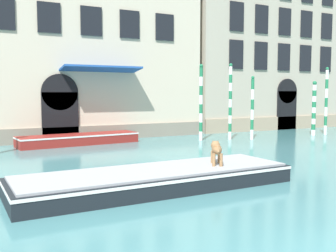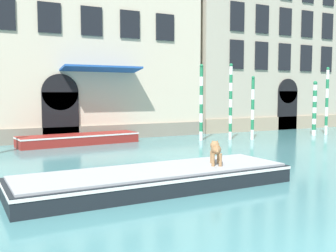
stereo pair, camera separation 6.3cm
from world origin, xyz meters
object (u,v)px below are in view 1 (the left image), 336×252
(mooring_pole_0, at_px, (230,101))
(mooring_pole_4, at_px, (314,108))
(mooring_pole_1, at_px, (201,102))
(mooring_pole_5, at_px, (252,108))
(boat_moored_near_palazzo, at_px, (79,139))
(boat_foreground, at_px, (157,178))
(mooring_pole_2, at_px, (326,101))
(dog_on_deck, at_px, (216,149))

(mooring_pole_0, height_order, mooring_pole_4, mooring_pole_0)
(mooring_pole_0, bearing_deg, mooring_pole_1, 165.99)
(mooring_pole_0, distance_m, mooring_pole_5, 1.32)
(mooring_pole_4, bearing_deg, mooring_pole_5, 179.97)
(boat_moored_near_palazzo, bearing_deg, mooring_pole_4, -15.74)
(boat_foreground, relative_size, mooring_pole_0, 1.84)
(boat_foreground, relative_size, mooring_pole_5, 2.21)
(mooring_pole_1, height_order, mooring_pole_2, mooring_pole_2)
(boat_foreground, xyz_separation_m, mooring_pole_0, (8.84, 8.59, 1.91))
(boat_foreground, distance_m, mooring_pole_5, 12.87)
(boat_foreground, distance_m, mooring_pole_1, 11.64)
(mooring_pole_2, height_order, mooring_pole_5, mooring_pole_2)
(dog_on_deck, distance_m, mooring_pole_2, 16.25)
(boat_moored_near_palazzo, xyz_separation_m, mooring_pole_4, (14.40, -2.50, 1.46))
(mooring_pole_4, bearing_deg, mooring_pole_1, 172.50)
(mooring_pole_0, relative_size, mooring_pole_4, 1.27)
(mooring_pole_0, xyz_separation_m, mooring_pole_2, (7.15, -0.61, -0.02))
(boat_foreground, height_order, mooring_pole_0, mooring_pole_0)
(boat_moored_near_palazzo, relative_size, mooring_pole_5, 1.75)
(boat_moored_near_palazzo, distance_m, mooring_pole_4, 14.69)
(dog_on_deck, bearing_deg, boat_moored_near_palazzo, 36.56)
(boat_moored_near_palazzo, bearing_deg, dog_on_deck, -88.19)
(mooring_pole_4, distance_m, mooring_pole_5, 4.95)
(mooring_pole_5, bearing_deg, boat_foreground, -141.28)
(mooring_pole_4, bearing_deg, mooring_pole_2, -0.64)
(dog_on_deck, distance_m, mooring_pole_4, 15.31)
(boat_moored_near_palazzo, xyz_separation_m, mooring_pole_1, (6.61, -1.47, 1.89))
(boat_moored_near_palazzo, height_order, mooring_pole_5, mooring_pole_5)
(boat_foreground, distance_m, mooring_pole_0, 12.47)
(mooring_pole_0, bearing_deg, mooring_pole_4, -5.61)
(boat_foreground, bearing_deg, mooring_pole_1, 50.31)
(boat_moored_near_palazzo, bearing_deg, mooring_pole_0, -18.77)
(dog_on_deck, relative_size, mooring_pole_2, 0.22)
(mooring_pole_2, bearing_deg, boat_moored_near_palazzo, 170.78)
(dog_on_deck, distance_m, boat_moored_near_palazzo, 10.73)
(boat_moored_near_palazzo, bearing_deg, boat_foreground, -98.71)
(boat_foreground, relative_size, dog_on_deck, 8.53)
(boat_foreground, bearing_deg, mooring_pole_4, 26.79)
(boat_foreground, relative_size, mooring_pole_4, 2.35)
(mooring_pole_4, bearing_deg, boat_foreground, -151.83)
(dog_on_deck, height_order, boat_moored_near_palazzo, dog_on_deck)
(dog_on_deck, xyz_separation_m, boat_moored_near_palazzo, (-1.43, 10.61, -0.73))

